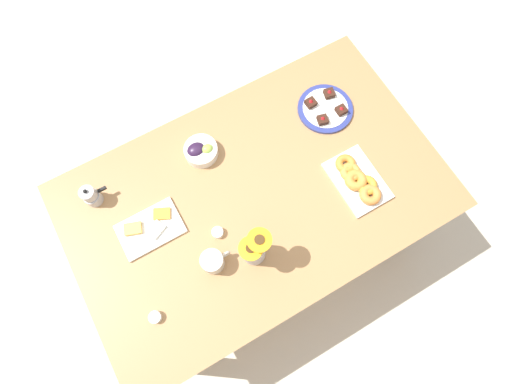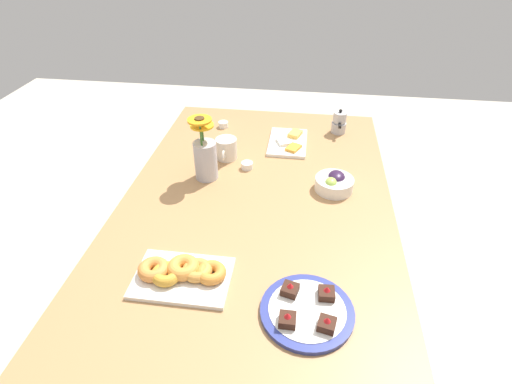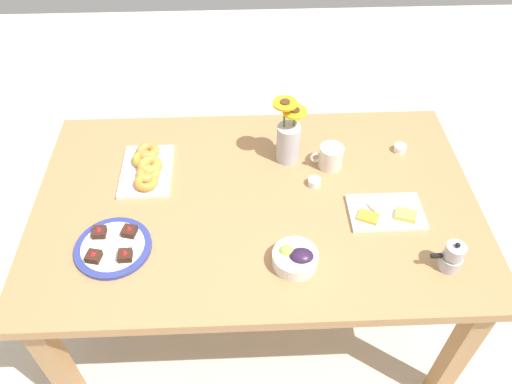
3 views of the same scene
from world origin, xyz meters
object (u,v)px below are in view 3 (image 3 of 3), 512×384
jam_cup_honey (314,182)px  flower_vase (288,139)px  dessert_plate (113,247)px  cheese_platter (386,212)px  moka_pot (452,257)px  croissant_platter (147,167)px  grape_bowl (296,258)px  jam_cup_berry (400,148)px  dining_table (256,215)px  coffee_mug (331,157)px

jam_cup_honey → flower_vase: 0.19m
jam_cup_honey → dessert_plate: 0.75m
cheese_platter → moka_pot: size_ratio=2.18×
dessert_plate → croissant_platter: bearing=-101.4°
grape_bowl → jam_cup_berry: bearing=-131.5°
cheese_platter → jam_cup_honey: cheese_platter is taller
grape_bowl → croissant_platter: bearing=-40.8°
jam_cup_berry → flower_vase: bearing=3.1°
jam_cup_honey → jam_cup_berry: bearing=-154.3°
dining_table → coffee_mug: (-0.29, -0.17, 0.13)m
dining_table → croissant_platter: 0.45m
coffee_mug → dessert_plate: 0.86m
croissant_platter → dining_table: bearing=158.2°
croissant_platter → grape_bowl: bearing=139.2°
grape_bowl → jam_cup_berry: grape_bowl is taller
jam_cup_berry → jam_cup_honey: bearing=25.7°
jam_cup_honey → grape_bowl: bearing=73.5°
flower_vase → moka_pot: size_ratio=2.26×
coffee_mug → cheese_platter: size_ratio=0.48×
dining_table → grape_bowl: bearing=111.7°
dining_table → moka_pot: 0.70m
dessert_plate → moka_pot: 1.09m
croissant_platter → moka_pot: moka_pot is taller
coffee_mug → dining_table: bearing=30.0°
jam_cup_honey → coffee_mug: bearing=-125.4°
dessert_plate → cheese_platter: bearing=-173.0°
croissant_platter → moka_pot: (-1.01, 0.48, 0.03)m
grape_bowl → flower_vase: size_ratio=0.54×
croissant_platter → moka_pot: 1.12m
dining_table → flower_vase: bearing=-121.2°
dining_table → jam_cup_honey: jam_cup_honey is taller
dessert_plate → flower_vase: (-0.61, -0.42, 0.09)m
grape_bowl → jam_cup_honey: grape_bowl is taller
croissant_platter → dessert_plate: 0.37m
dining_table → jam_cup_honey: size_ratio=33.33×
coffee_mug → flower_vase: 0.17m
coffee_mug → croissant_platter: size_ratio=0.44×
grape_bowl → moka_pot: size_ratio=1.23×
croissant_platter → dessert_plate: same height
dining_table → flower_vase: 0.31m
dining_table → flower_vase: flower_vase is taller
dining_table → croissant_platter: (0.41, -0.16, 0.11)m
dining_table → grape_bowl: size_ratio=10.93×
croissant_platter → jam_cup_berry: size_ratio=5.94×
cheese_platter → moka_pot: moka_pot is taller
jam_cup_honey → jam_cup_berry: (-0.36, -0.18, 0.00)m
coffee_mug → jam_cup_honey: bearing=54.6°
jam_cup_berry → dessert_plate: (1.06, 0.45, -0.00)m
cheese_platter → moka_pot: (-0.15, 0.23, 0.04)m
cheese_platter → jam_cup_honey: bearing=-33.7°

